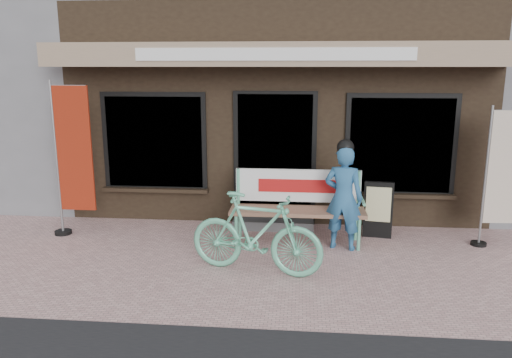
# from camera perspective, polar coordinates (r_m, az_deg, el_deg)

# --- Properties ---
(ground) EXTENTS (70.00, 70.00, 0.00)m
(ground) POSITION_cam_1_polar(r_m,az_deg,el_deg) (6.58, 1.10, -10.35)
(ground) COLOR #CB9E9B
(ground) RESTS_ON ground
(storefront) EXTENTS (7.00, 6.77, 6.00)m
(storefront) POSITION_cam_1_polar(r_m,az_deg,el_deg) (11.01, 3.12, 14.91)
(storefront) COLOR black
(storefront) RESTS_ON ground
(bench) EXTENTS (1.99, 0.52, 1.08)m
(bench) POSITION_cam_1_polar(r_m,az_deg,el_deg) (7.45, 4.78, -2.46)
(bench) COLOR #63C29A
(bench) RESTS_ON ground
(person) EXTENTS (0.63, 0.49, 1.60)m
(person) POSITION_cam_1_polar(r_m,az_deg,el_deg) (7.19, 9.97, -1.90)
(person) COLOR #2A6090
(person) RESTS_ON ground
(bicycle) EXTENTS (1.81, 0.88, 1.05)m
(bicycle) POSITION_cam_1_polar(r_m,az_deg,el_deg) (6.33, -0.01, -6.23)
(bicycle) COLOR #63C29A
(bicycle) RESTS_ON ground
(nobori_red) EXTENTS (0.70, 0.26, 2.39)m
(nobori_red) POSITION_cam_1_polar(r_m,az_deg,el_deg) (8.07, -20.31, 2.34)
(nobori_red) COLOR gray
(nobori_red) RESTS_ON ground
(nobori_cream) EXTENTS (0.60, 0.24, 2.06)m
(nobori_cream) POSITION_cam_1_polar(r_m,az_deg,el_deg) (7.94, 26.15, 0.38)
(nobori_cream) COLOR gray
(nobori_cream) RESTS_ON ground
(menu_stand) EXTENTS (0.44, 0.15, 0.88)m
(menu_stand) POSITION_cam_1_polar(r_m,az_deg,el_deg) (7.85, 13.78, -3.37)
(menu_stand) COLOR black
(menu_stand) RESTS_ON ground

